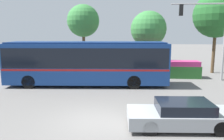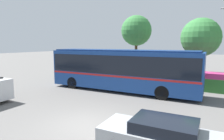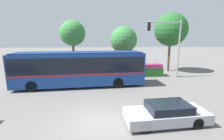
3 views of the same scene
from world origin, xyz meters
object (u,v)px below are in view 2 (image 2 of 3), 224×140
at_px(city_bus, 122,68).
at_px(street_tree_left, 136,31).
at_px(street_tree_centre, 201,38).
at_px(sedan_foreground, 162,135).

bearing_deg(city_bus, street_tree_left, -79.98).
distance_m(street_tree_left, street_tree_centre, 6.67).
height_order(city_bus, street_tree_centre, street_tree_centre).
relative_size(sedan_foreground, street_tree_left, 0.67).
relative_size(sedan_foreground, street_tree_centre, 0.75).
xyz_separation_m(sedan_foreground, street_tree_centre, (-0.43, 12.88, 3.81)).
distance_m(city_bus, street_tree_left, 7.21).
xyz_separation_m(city_bus, street_tree_left, (-1.53, 6.23, 3.30)).
bearing_deg(city_bus, sedan_foreground, 123.32).
height_order(sedan_foreground, street_tree_left, street_tree_left).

